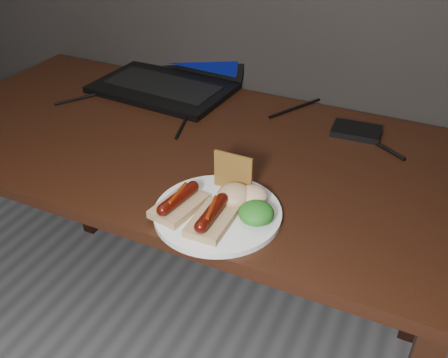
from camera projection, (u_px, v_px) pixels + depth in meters
desk at (184, 169)px, 1.31m from camera, size 1.40×0.70×0.75m
laptop at (173, 67)px, 1.53m from camera, size 0.42×0.37×0.25m
hard_drive at (356, 131)px, 1.28m from camera, size 0.13×0.09×0.02m
desk_cables at (225, 114)px, 1.37m from camera, size 0.96×0.41×0.01m
plate at (218, 213)px, 1.00m from camera, size 0.33×0.33×0.01m
bread_sausage_left at (179, 203)px, 0.99m from camera, size 0.09×0.12×0.04m
bread_sausage_center at (212, 217)px, 0.95m from camera, size 0.07×0.12×0.04m
crispbread at (233, 172)px, 1.04m from camera, size 0.08×0.01×0.08m
salad_greens at (256, 213)px, 0.96m from camera, size 0.07×0.07×0.04m
salsa_mound at (235, 195)px, 1.01m from camera, size 0.07×0.07×0.04m
coleslaw_mound at (252, 196)px, 1.01m from camera, size 0.06×0.06×0.04m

